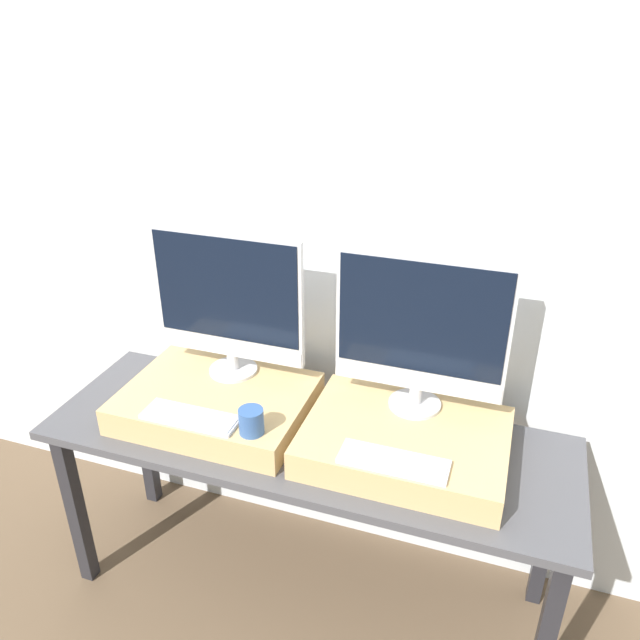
{
  "coord_description": "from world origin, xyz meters",
  "views": [
    {
      "loc": [
        0.59,
        -1.27,
        1.99
      ],
      "look_at": [
        0.0,
        0.43,
        1.07
      ],
      "focal_mm": 35.0,
      "sensor_mm": 36.0,
      "label": 1
    }
  ],
  "objects_px": {
    "mug": "(251,421)",
    "keyboard_right": "(394,461)",
    "monitor_right": "(421,331)",
    "keyboard_left": "(191,417)",
    "monitor_left": "(228,301)"
  },
  "relations": [
    {
      "from": "mug",
      "to": "keyboard_right",
      "type": "bearing_deg",
      "value": 0.0
    },
    {
      "from": "monitor_left",
      "to": "mug",
      "type": "height_order",
      "value": "monitor_left"
    },
    {
      "from": "monitor_right",
      "to": "mug",
      "type": "bearing_deg",
      "value": -145.63
    },
    {
      "from": "keyboard_left",
      "to": "mug",
      "type": "xyz_separation_m",
      "value": [
        0.21,
        0.0,
        0.03
      ]
    },
    {
      "from": "monitor_left",
      "to": "mug",
      "type": "bearing_deg",
      "value": -55.1
    },
    {
      "from": "mug",
      "to": "keyboard_right",
      "type": "relative_size",
      "value": 0.26
    },
    {
      "from": "monitor_left",
      "to": "keyboard_left",
      "type": "relative_size",
      "value": 1.7
    },
    {
      "from": "keyboard_left",
      "to": "monitor_right",
      "type": "bearing_deg",
      "value": 24.84
    },
    {
      "from": "keyboard_left",
      "to": "mug",
      "type": "distance_m",
      "value": 0.21
    },
    {
      "from": "keyboard_left",
      "to": "keyboard_right",
      "type": "distance_m",
      "value": 0.66
    },
    {
      "from": "monitor_left",
      "to": "keyboard_left",
      "type": "distance_m",
      "value": 0.41
    },
    {
      "from": "mug",
      "to": "monitor_right",
      "type": "bearing_deg",
      "value": 34.37
    },
    {
      "from": "mug",
      "to": "monitor_right",
      "type": "distance_m",
      "value": 0.59
    },
    {
      "from": "monitor_right",
      "to": "keyboard_right",
      "type": "distance_m",
      "value": 0.41
    },
    {
      "from": "keyboard_left",
      "to": "mug",
      "type": "height_order",
      "value": "mug"
    }
  ]
}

